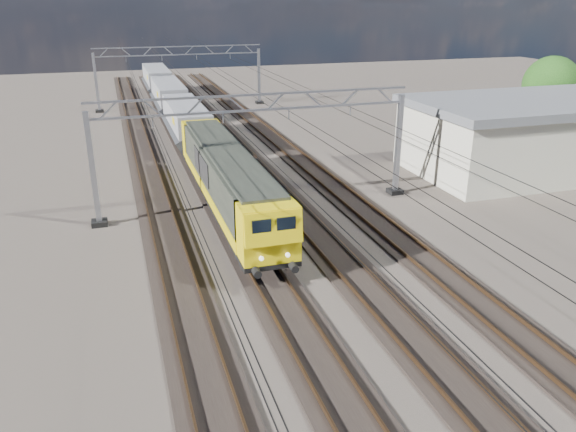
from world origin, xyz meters
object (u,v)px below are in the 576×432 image
object	(u,v)px
hopper_wagon_lead	(186,121)
catenary_gantry_mid	(257,147)
catenary_gantry_far	(181,74)
locomotive	(227,178)
hopper_wagon_third	(157,79)
industrial_shed	(535,135)
tree_far	(555,87)
hopper_wagon_mid	(169,96)

from	to	relation	value
hopper_wagon_lead	catenary_gantry_mid	bearing A→B (deg)	-83.39
catenary_gantry_far	locomotive	xyz separation A→B (m)	(-2.00, -36.45, -1.58)
hopper_wagon_lead	hopper_wagon_third	xyz separation A→B (m)	(0.00, 28.40, 0.00)
hopper_wagon_third	hopper_wagon_lead	bearing A→B (deg)	-90.00
hopper_wagon_third	industrial_shed	bearing A→B (deg)	-61.20
locomotive	tree_far	xyz separation A→B (m)	(32.32, 10.23, 2.47)
tree_far	catenary_gantry_mid	bearing A→B (deg)	-162.11
industrial_shed	tree_far	world-z (taller)	tree_far
catenary_gantry_mid	catenary_gantry_far	size ratio (longest dim) A/B	1.00
catenary_gantry_mid	catenary_gantry_far	bearing A→B (deg)	90.00
hopper_wagon_third	tree_far	bearing A→B (deg)	-47.98
hopper_wagon_lead	tree_far	xyz separation A→B (m)	(32.32, -7.46, 2.56)
catenary_gantry_far	hopper_wagon_third	bearing A→B (deg)	101.71
hopper_wagon_third	industrial_shed	distance (m)	49.82
catenary_gantry_mid	hopper_wagon_mid	size ratio (longest dim) A/B	1.53
locomotive	industrial_shed	bearing A→B (deg)	5.82
hopper_wagon_lead	industrial_shed	distance (m)	28.44
locomotive	hopper_wagon_lead	bearing A→B (deg)	90.00
tree_far	hopper_wagon_lead	bearing A→B (deg)	167.00
catenary_gantry_mid	hopper_wagon_mid	world-z (taller)	catenary_gantry_mid
industrial_shed	tree_far	distance (m)	11.58
catenary_gantry_mid	hopper_wagon_mid	xyz separation A→B (m)	(-2.00, 31.45, -1.67)
hopper_wagon_third	hopper_wagon_mid	bearing A→B (deg)	-90.00
catenary_gantry_mid	hopper_wagon_lead	world-z (taller)	catenary_gantry_mid
catenary_gantry_mid	locomotive	world-z (taller)	catenary_gantry_mid
catenary_gantry_far	hopper_wagon_lead	world-z (taller)	catenary_gantry_far
catenary_gantry_far	hopper_wagon_mid	distance (m)	5.24
catenary_gantry_far	industrial_shed	size ratio (longest dim) A/B	1.07
hopper_wagon_mid	industrial_shed	distance (m)	37.99
catenary_gantry_far	hopper_wagon_mid	size ratio (longest dim) A/B	1.53
catenary_gantry_far	industrial_shed	world-z (taller)	catenary_gantry_far
hopper_wagon_lead	tree_far	distance (m)	33.27
catenary_gantry_mid	hopper_wagon_third	bearing A→B (deg)	92.51
catenary_gantry_far	industrial_shed	distance (m)	40.51
locomotive	catenary_gantry_far	bearing A→B (deg)	86.86
hopper_wagon_lead	catenary_gantry_far	bearing A→B (deg)	83.91
industrial_shed	tree_far	bearing A→B (deg)	43.12
catenary_gantry_mid	tree_far	bearing A→B (deg)	17.89
catenary_gantry_mid	catenary_gantry_far	xyz separation A→B (m)	(0.00, 36.00, 0.00)
catenary_gantry_mid	catenary_gantry_far	world-z (taller)	same
catenary_gantry_far	locomotive	distance (m)	36.53
catenary_gantry_mid	locomotive	distance (m)	2.59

